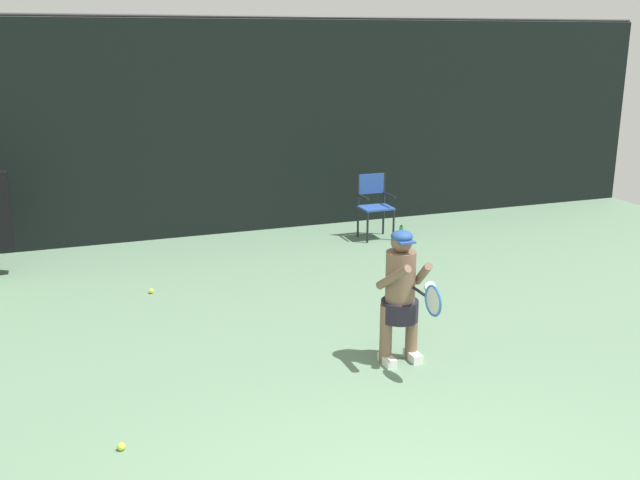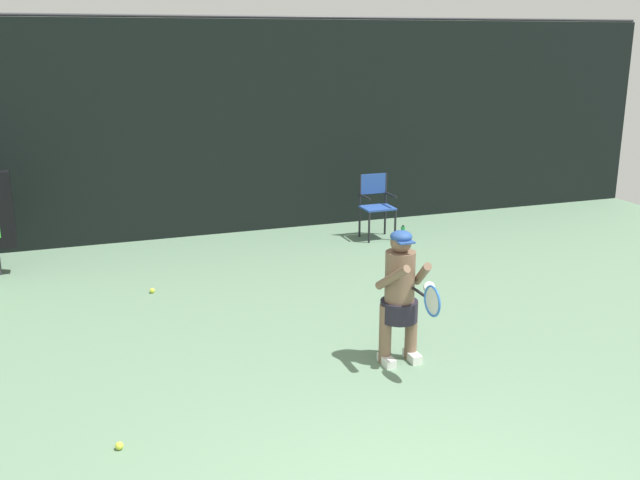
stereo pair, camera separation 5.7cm
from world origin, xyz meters
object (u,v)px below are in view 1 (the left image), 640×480
object	(u,v)px
tennis_ball_spare	(121,447)
tennis_ball_loose	(151,291)
tennis_racket	(432,300)
umpire_chair	(374,202)
tennis_player	(401,293)
water_bottle	(401,233)

from	to	relation	value
tennis_ball_spare	tennis_ball_loose	bearing A→B (deg)	78.79
tennis_ball_spare	tennis_racket	bearing A→B (deg)	5.00
umpire_chair	tennis_player	size ratio (longest dim) A/B	0.76
umpire_chair	tennis_ball_spare	bearing A→B (deg)	-131.41
umpire_chair	tennis_ball_spare	distance (m)	7.15
tennis_racket	tennis_ball_spare	world-z (taller)	tennis_racket
water_bottle	tennis_ball_loose	world-z (taller)	water_bottle
tennis_player	water_bottle	bearing A→B (deg)	63.19
umpire_chair	tennis_player	xyz separation A→B (m)	(-1.79, -4.58, 0.14)
tennis_player	tennis_ball_loose	xyz separation A→B (m)	(-2.17, 3.03, -0.73)
water_bottle	tennis_racket	xyz separation A→B (m)	(-2.06, -4.74, 0.72)
water_bottle	tennis_player	bearing A→B (deg)	-116.81
water_bottle	tennis_player	distance (m)	4.79
water_bottle	tennis_ball_spare	xyz separation A→B (m)	(-5.06, -5.00, -0.09)
tennis_racket	tennis_ball_spare	xyz separation A→B (m)	(-3.01, -0.26, -0.81)
water_bottle	tennis_racket	world-z (taller)	tennis_racket
tennis_ball_loose	tennis_ball_spare	bearing A→B (deg)	-101.21
umpire_chair	water_bottle	size ratio (longest dim) A/B	4.08
umpire_chair	tennis_racket	bearing A→B (deg)	-108.54
umpire_chair	tennis_racket	world-z (taller)	umpire_chair
umpire_chair	tennis_ball_loose	xyz separation A→B (m)	(-3.96, -1.55, -0.58)
tennis_ball_spare	water_bottle	bearing A→B (deg)	44.64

